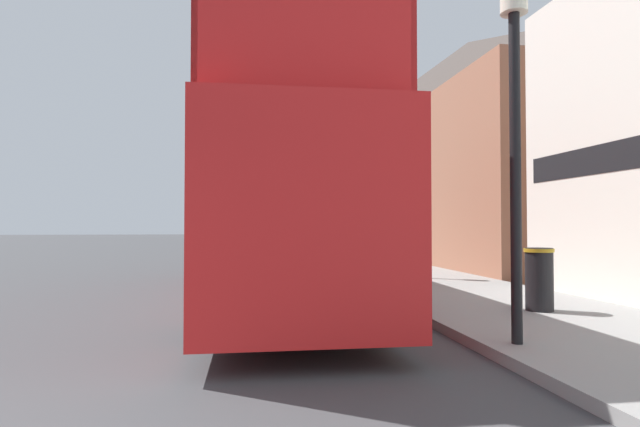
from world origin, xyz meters
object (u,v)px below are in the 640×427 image
lamp_post_third (313,186)px  litter_bin (539,277)px  tour_bus (280,209)px  parked_car_ahead_of_bus (285,248)px  lamp_post_nearest (515,76)px  lamp_post_second (353,163)px

lamp_post_third → litter_bin: bearing=-83.8°
tour_bus → litter_bin: tour_bus is taller
tour_bus → litter_bin: 5.10m
parked_car_ahead_of_bus → lamp_post_third: 4.50m
lamp_post_nearest → lamp_post_third: bearing=90.0°
tour_bus → lamp_post_third: size_ratio=2.30×
parked_car_ahead_of_bus → lamp_post_nearest: 14.03m
parked_car_ahead_of_bus → litter_bin: parked_car_ahead_of_bus is taller
parked_car_ahead_of_bus → litter_bin: bearing=-72.5°
tour_bus → lamp_post_second: lamp_post_second is taller
lamp_post_third → lamp_post_nearest: bearing=-90.0°
tour_bus → lamp_post_second: (2.39, 3.58, 1.46)m
tour_bus → lamp_post_second: bearing=57.4°
lamp_post_third → litter_bin: 15.22m
tour_bus → lamp_post_third: lamp_post_third is taller
tour_bus → lamp_post_third: bearing=79.7°
lamp_post_second → lamp_post_third: 8.49m
lamp_post_nearest → lamp_post_third: 16.97m
tour_bus → litter_bin: size_ratio=10.35×
lamp_post_nearest → lamp_post_third: lamp_post_third is taller
lamp_post_second → lamp_post_third: lamp_post_second is taller
tour_bus → litter_bin: bearing=-33.6°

